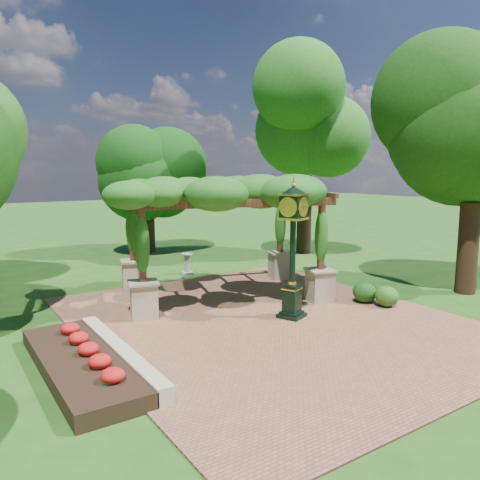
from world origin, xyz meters
TOP-DOWN VIEW (x-y plane):
  - ground at (0.00, 0.00)m, footprint 120.00×120.00m
  - brick_plaza at (0.00, 1.00)m, footprint 10.00×12.00m
  - border_wall at (-4.60, 0.50)m, footprint 0.35×5.00m
  - flower_bed at (-5.50, 0.50)m, footprint 1.50×5.00m
  - pedestal_clock at (0.73, 0.84)m, footprint 1.01×1.01m
  - pergola at (0.31, 4.07)m, footprint 7.54×5.80m
  - sundial at (0.93, 7.92)m, footprint 0.64×0.64m
  - shrub_front at (3.96, 0.01)m, footprint 0.84×0.84m
  - shrub_mid at (3.76, 0.73)m, footprint 1.01×1.01m
  - shrub_back at (4.29, 5.89)m, footprint 1.26×1.26m
  - tree_north at (1.77, 13.93)m, footprint 3.98×3.98m
  - tree_east_far at (8.46, 9.12)m, footprint 4.88×4.88m
  - tree_east_near at (7.81, -0.32)m, footprint 4.79×4.79m

SIDE VIEW (x-z plane):
  - ground at x=0.00m, z-range 0.00..0.00m
  - brick_plaza at x=0.00m, z-range 0.00..0.04m
  - flower_bed at x=-5.50m, z-range 0.00..0.36m
  - border_wall at x=-4.60m, z-range 0.00..0.40m
  - shrub_front at x=3.96m, z-range 0.04..0.69m
  - sundial at x=0.93m, z-range -0.05..0.82m
  - shrub_mid at x=3.76m, z-range 0.04..0.75m
  - shrub_back at x=4.29m, z-range 0.04..0.91m
  - pedestal_clock at x=0.73m, z-range 0.39..4.33m
  - pergola at x=0.31m, z-range 1.34..5.53m
  - tree_north at x=1.77m, z-range 1.19..7.52m
  - tree_east_near at x=7.81m, z-range 1.57..9.93m
  - tree_east_far at x=8.46m, z-range 1.96..12.52m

